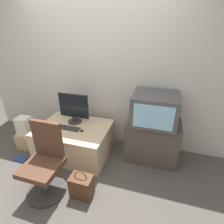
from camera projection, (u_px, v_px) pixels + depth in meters
The scene contains 13 objects.
ground_plane at pixel (64, 191), 2.27m from camera, with size 12.00×12.00×0.00m, color #4C4742.
wall_back at pixel (97, 69), 2.83m from camera, with size 4.40×0.05×2.60m.
desk at pixel (75, 140), 2.87m from camera, with size 1.12×0.83×0.49m.
side_stand at pixel (152, 139), 2.73m from camera, with size 0.78×0.52×0.66m.
main_monitor at pixel (74, 109), 2.79m from camera, with size 0.51×0.23×0.49m.
keyboard at pixel (68, 128), 2.71m from camera, with size 0.37×0.12×0.01m.
mouse at pixel (82, 131), 2.63m from camera, with size 0.06×0.04×0.03m.
crt_tv at pixel (155, 109), 2.46m from camera, with size 0.63×0.55×0.43m.
office_chair at pixel (45, 165), 2.14m from camera, with size 0.49×0.49×0.94m.
cardboard_box_lower at pixel (28, 140), 3.03m from camera, with size 0.33×0.24×0.28m.
cardboard_box_upper at pixel (24, 126), 2.90m from camera, with size 0.21×0.19×0.31m.
handbag at pixel (82, 186), 2.15m from camera, with size 0.27×0.18×0.39m.
book at pixel (20, 159), 2.79m from camera, with size 0.21×0.12×0.02m.
Camera 1 is at (1.05, -1.34, 1.93)m, focal length 28.00 mm.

